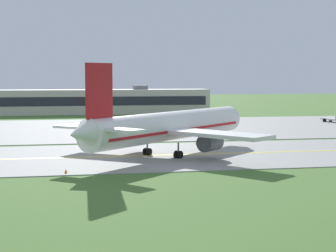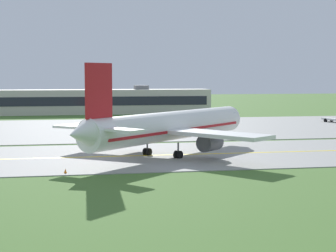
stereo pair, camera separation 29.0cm
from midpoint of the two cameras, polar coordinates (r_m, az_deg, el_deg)
name	(u,v)px [view 1 (the left image)]	position (r m, az deg, el deg)	size (l,w,h in m)	color
ground_plane	(177,155)	(81.63, 0.77, -2.91)	(500.00, 500.00, 0.00)	#47702D
taxiway_strip	(177,155)	(81.62, 0.77, -2.87)	(240.00, 28.00, 0.10)	gray
apron_pad	(182,127)	(124.51, 1.35, -0.14)	(140.00, 52.00, 0.10)	gray
taxiway_centreline	(177,155)	(81.61, 0.77, -2.83)	(220.00, 0.60, 0.01)	yellow
airplane_lead	(169,127)	(80.52, -0.03, -0.06)	(31.35, 31.10, 12.70)	white
service_truck_fuel	(113,125)	(114.09, -5.53, 0.11)	(6.15, 2.74, 2.60)	red
terminal_building	(95,102)	(170.19, -7.23, 2.40)	(66.68, 10.06, 8.26)	beige
traffic_cone_near_edge	(196,143)	(93.88, 2.73, -1.68)	(0.44, 0.44, 0.60)	orange
traffic_cone_mid_edge	(66,171)	(67.40, -10.14, -4.42)	(0.44, 0.44, 0.60)	orange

